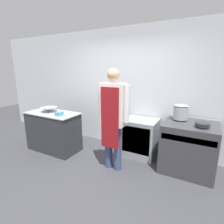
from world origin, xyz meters
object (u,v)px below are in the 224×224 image
stove (188,147)px  fridge_unit (140,138)px  person_cook (113,115)px  saute_pan (202,125)px  mixing_bowl (49,109)px  stock_pot (181,112)px  plastic_tub (59,114)px

stove → fridge_unit: stove is taller
person_cook → saute_pan: (1.40, 0.47, -0.10)m
mixing_bowl → saute_pan: bearing=7.1°
stock_pot → plastic_tub: bearing=-160.6°
fridge_unit → plastic_tub: size_ratio=6.02×
stove → person_cook: size_ratio=0.50×
stove → saute_pan: saute_pan is taller
plastic_tub → person_cook: bearing=2.5°
stove → mixing_bowl: bearing=-169.8°
stove → mixing_bowl: size_ratio=2.50×
fridge_unit → stock_pot: stock_pot is taller
fridge_unit → plastic_tub: 1.77m
mixing_bowl → person_cook: bearing=-2.8°
plastic_tub → stock_pot: 2.39m
plastic_tub → stock_pot: bearing=19.4°
fridge_unit → stock_pot: (0.75, 0.01, 0.65)m
mixing_bowl → saute_pan: mixing_bowl is taller
stove → fridge_unit: size_ratio=1.15×
person_cook → saute_pan: bearing=18.5°
stove → saute_pan: size_ratio=4.13×
person_cook → plastic_tub: bearing=-177.5°
fridge_unit → saute_pan: bearing=-13.0°
mixing_bowl → saute_pan: (3.08, 0.39, 0.02)m
person_cook → stock_pot: size_ratio=6.56×
fridge_unit → stock_pot: 1.00m
fridge_unit → saute_pan: 1.28m
person_cook → mixing_bowl: bearing=177.2°
person_cook → plastic_tub: (-1.23, -0.05, -0.12)m
fridge_unit → person_cook: person_cook is taller
fridge_unit → mixing_bowl: size_ratio=2.19×
mixing_bowl → saute_pan: size_ratio=1.65×
fridge_unit → mixing_bowl: bearing=-161.6°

